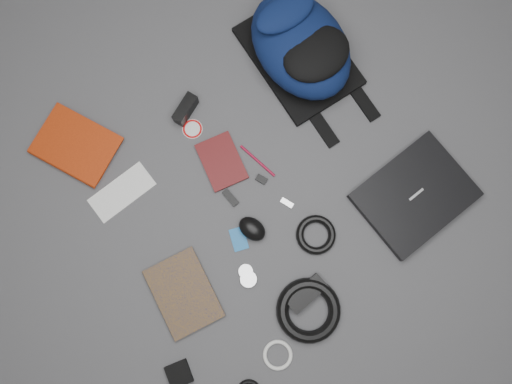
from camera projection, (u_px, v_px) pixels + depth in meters
ground at (256, 193)px, 1.66m from camera, size 4.00×4.00×0.00m
backpack at (301, 46)px, 1.64m from camera, size 0.33×0.47×0.19m
laptop at (415, 195)px, 1.64m from camera, size 0.36×0.29×0.04m
textbook_red at (61, 171)px, 1.66m from camera, size 0.29×0.32×0.03m
comic_book at (158, 306)px, 1.60m from camera, size 0.21×0.27×0.02m
envelope at (122, 192)px, 1.66m from camera, size 0.22×0.11×0.00m
dvd_case at (222, 162)px, 1.67m from camera, size 0.16×0.20×0.01m
compact_camera at (186, 109)px, 1.68m from camera, size 0.11×0.08×0.06m
sticker_disc at (192, 129)px, 1.69m from camera, size 0.07×0.07×0.00m
pen_teal at (227, 163)px, 1.67m from camera, size 0.03×0.15×0.01m
pen_red at (258, 161)px, 1.67m from camera, size 0.04×0.15×0.01m
id_badge at (239, 239)px, 1.64m from camera, size 0.07×0.09×0.00m
usb_black at (231, 198)px, 1.65m from camera, size 0.03×0.06×0.01m
usb_silver at (287, 203)px, 1.65m from camera, size 0.03×0.05×0.01m
key_fob at (261, 179)px, 1.66m from camera, size 0.04×0.04×0.01m
mouse at (252, 229)px, 1.62m from camera, size 0.09×0.11×0.05m
headphone_left at (248, 279)px, 1.61m from camera, size 0.07×0.07×0.01m
headphone_right at (246, 271)px, 1.62m from camera, size 0.06×0.06×0.01m
cable_coil at (316, 235)px, 1.63m from camera, size 0.15×0.15×0.03m
power_brick at (306, 293)px, 1.59m from camera, size 0.14×0.07×0.03m
power_cord_coil at (308, 310)px, 1.58m from camera, size 0.27×0.27×0.04m
pouch at (179, 374)px, 1.56m from camera, size 0.09×0.09×0.02m
white_cable_coil at (278, 355)px, 1.58m from camera, size 0.11×0.11×0.01m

